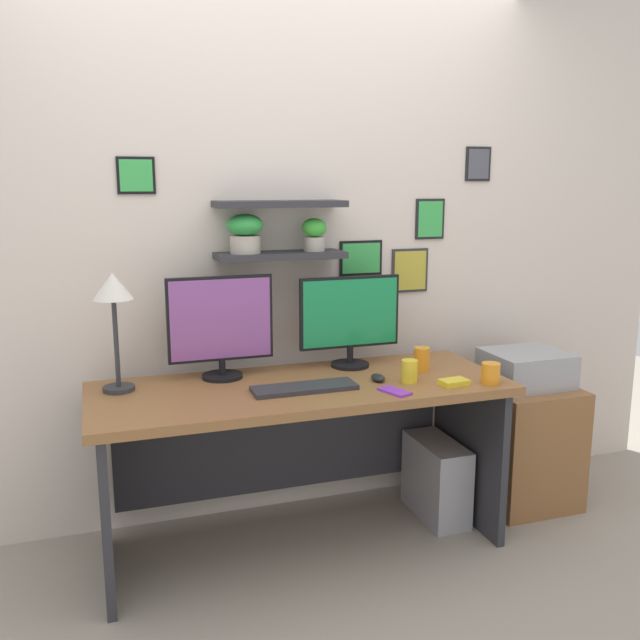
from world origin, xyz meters
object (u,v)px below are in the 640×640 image
object	(u,v)px
pen_cup	(409,371)
drawer_cabinet	(521,442)
coffee_mug	(491,373)
water_cup	(422,359)
cell_phone	(395,391)
monitor_right	(350,318)
printer	(526,368)
desk	(298,425)
desk_lamp	(114,299)
computer_tower_right	(436,479)
keyboard	(304,388)
scissors_tray	(454,382)
monitor_left	(221,325)
computer_mouse	(378,378)

from	to	relation	value
pen_cup	drawer_cabinet	bearing A→B (deg)	15.46
coffee_mug	water_cup	bearing A→B (deg)	124.50
cell_phone	coffee_mug	xyz separation A→B (m)	(0.45, -0.01, 0.04)
pen_cup	monitor_right	bearing A→B (deg)	113.66
pen_cup	printer	world-z (taller)	pen_cup
desk	desk_lamp	distance (m)	0.96
coffee_mug	computer_tower_right	distance (m)	0.68
desk	keyboard	world-z (taller)	keyboard
monitor_right	desk_lamp	world-z (taller)	desk_lamp
scissors_tray	keyboard	bearing A→B (deg)	168.04
coffee_mug	water_cup	size ratio (longest dim) A/B	0.82
scissors_tray	monitor_left	bearing A→B (deg)	154.71
pen_cup	drawer_cabinet	size ratio (longest dim) A/B	0.16
pen_cup	coffee_mug	bearing A→B (deg)	-20.98
monitor_right	pen_cup	distance (m)	0.41
monitor_right	desk	bearing A→B (deg)	-152.17
desk	pen_cup	distance (m)	0.55
cell_phone	pen_cup	bearing A→B (deg)	23.02
monitor_left	monitor_right	world-z (taller)	monitor_left
computer_mouse	water_cup	distance (m)	0.27
monitor_left	pen_cup	bearing A→B (deg)	-24.10
monitor_right	cell_phone	bearing A→B (deg)	-86.67
cell_phone	monitor_right	bearing A→B (deg)	73.34
desk_lamp	pen_cup	world-z (taller)	desk_lamp
keyboard	drawer_cabinet	distance (m)	1.30
desk	monitor_left	xyz separation A→B (m)	(-0.30, 0.16, 0.44)
monitor_left	printer	size ratio (longest dim) A/B	1.22
computer_mouse	cell_phone	distance (m)	0.18
cell_phone	drawer_cabinet	world-z (taller)	cell_phone
desk	drawer_cabinet	xyz separation A→B (m)	(1.20, 0.03, -0.24)
water_cup	printer	size ratio (longest dim) A/B	0.29
monitor_left	water_cup	distance (m)	0.93
monitor_left	desk_lamp	xyz separation A→B (m)	(-0.44, -0.06, 0.15)
monitor_right	cell_phone	distance (m)	0.50
monitor_right	computer_mouse	distance (m)	0.35
computer_mouse	pen_cup	distance (m)	0.14
desk_lamp	monitor_left	bearing A→B (deg)	7.82
pen_cup	keyboard	bearing A→B (deg)	175.50
keyboard	computer_mouse	world-z (taller)	computer_mouse
keyboard	cell_phone	bearing A→B (deg)	-23.58
monitor_left	scissors_tray	distance (m)	1.04
monitor_right	water_cup	world-z (taller)	monitor_right
desk	cell_phone	size ratio (longest dim) A/B	12.76
pen_cup	desk	bearing A→B (deg)	158.55
desk	water_cup	xyz separation A→B (m)	(0.59, -0.03, 0.26)
desk	computer_tower_right	size ratio (longest dim) A/B	4.47
drawer_cabinet	printer	distance (m)	0.39
keyboard	computer_tower_right	xyz separation A→B (m)	(0.71, 0.14, -0.57)
monitor_left	drawer_cabinet	bearing A→B (deg)	-5.02
computer_mouse	desk_lamp	distance (m)	1.16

